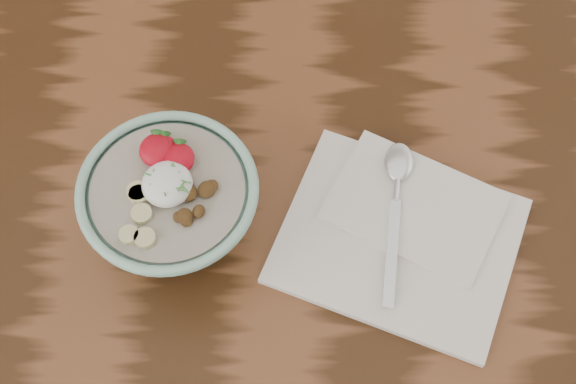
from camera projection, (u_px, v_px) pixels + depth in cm
name	position (u px, v px, depth cm)	size (l,w,h in cm)	color
table	(195.00, 285.00, 94.20)	(160.00, 90.00, 75.00)	#371E0D
breakfast_bowl	(172.00, 205.00, 81.71)	(18.08, 18.08, 12.09)	#8EBFAE
napkin	(402.00, 233.00, 86.36)	(29.87, 27.16, 1.50)	white
spoon	(397.00, 184.00, 87.60)	(4.33, 19.51, 1.02)	silver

